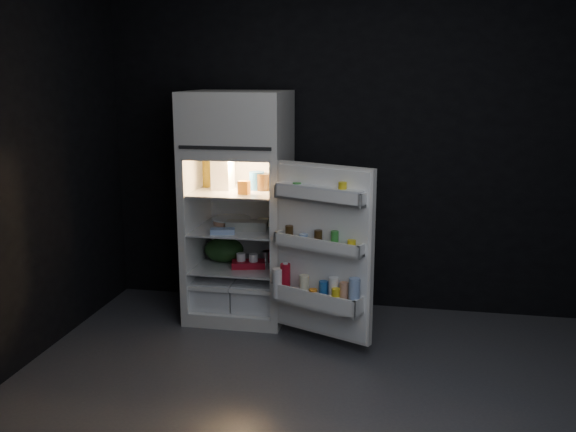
% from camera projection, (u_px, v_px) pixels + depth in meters
% --- Properties ---
extents(floor, '(4.00, 3.40, 0.00)m').
position_uv_depth(floor, '(319.00, 402.00, 3.81)').
color(floor, '#45454A').
rests_on(floor, ground).
extents(wall_back, '(4.00, 0.00, 2.70)m').
position_uv_depth(wall_back, '(351.00, 145.00, 5.14)').
color(wall_back, black).
rests_on(wall_back, ground).
extents(wall_front, '(4.00, 0.00, 2.70)m').
position_uv_depth(wall_front, '(243.00, 270.00, 1.89)').
color(wall_front, black).
rests_on(wall_front, ground).
extents(refrigerator, '(0.76, 0.71, 1.78)m').
position_uv_depth(refrigerator, '(239.00, 198.00, 5.02)').
color(refrigerator, silver).
rests_on(refrigerator, ground).
extents(fridge_door, '(0.74, 0.46, 1.22)m').
position_uv_depth(fridge_door, '(321.00, 255.00, 4.44)').
color(fridge_door, silver).
rests_on(fridge_door, ground).
extents(milk_jug, '(0.16, 0.16, 0.24)m').
position_uv_depth(milk_jug, '(223.00, 174.00, 4.97)').
color(milk_jug, white).
rests_on(milk_jug, refrigerator).
extents(mayo_jar, '(0.14, 0.14, 0.14)m').
position_uv_depth(mayo_jar, '(257.00, 181.00, 4.96)').
color(mayo_jar, '#1D539D').
rests_on(mayo_jar, refrigerator).
extents(jam_jar, '(0.12, 0.12, 0.13)m').
position_uv_depth(jam_jar, '(263.00, 182.00, 4.94)').
color(jam_jar, '#33210E').
rests_on(jam_jar, refrigerator).
extents(amber_bottle, '(0.08, 0.08, 0.22)m').
position_uv_depth(amber_bottle, '(207.00, 173.00, 5.08)').
color(amber_bottle, '#A9861B').
rests_on(amber_bottle, refrigerator).
extents(small_carton, '(0.09, 0.07, 0.10)m').
position_uv_depth(small_carton, '(244.00, 188.00, 4.79)').
color(small_carton, orange).
rests_on(small_carton, refrigerator).
extents(egg_carton, '(0.33, 0.15, 0.07)m').
position_uv_depth(egg_carton, '(247.00, 225.00, 4.95)').
color(egg_carton, gray).
rests_on(egg_carton, refrigerator).
extents(pie, '(0.31, 0.31, 0.04)m').
position_uv_depth(pie, '(231.00, 221.00, 5.15)').
color(pie, tan).
rests_on(pie, refrigerator).
extents(flat_package, '(0.20, 0.13, 0.04)m').
position_uv_depth(flat_package, '(223.00, 231.00, 4.83)').
color(flat_package, '#8BA9D8').
rests_on(flat_package, refrigerator).
extents(wrapped_pkg, '(0.13, 0.11, 0.05)m').
position_uv_depth(wrapped_pkg, '(265.00, 222.00, 5.10)').
color(wrapped_pkg, beige).
rests_on(wrapped_pkg, refrigerator).
extents(produce_bag, '(0.36, 0.32, 0.20)m').
position_uv_depth(produce_bag, '(224.00, 250.00, 5.15)').
color(produce_bag, '#193815').
rests_on(produce_bag, refrigerator).
extents(yogurt_tray, '(0.28, 0.20, 0.05)m').
position_uv_depth(yogurt_tray, '(249.00, 264.00, 5.01)').
color(yogurt_tray, maroon).
rests_on(yogurt_tray, refrigerator).
extents(small_can_red, '(0.09, 0.09, 0.09)m').
position_uv_depth(small_can_red, '(268.00, 256.00, 5.15)').
color(small_can_red, maroon).
rests_on(small_can_red, refrigerator).
extents(small_can_silver, '(0.09, 0.09, 0.09)m').
position_uv_depth(small_can_silver, '(265.00, 257.00, 5.14)').
color(small_can_silver, '#B5B6BA').
rests_on(small_can_silver, refrigerator).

